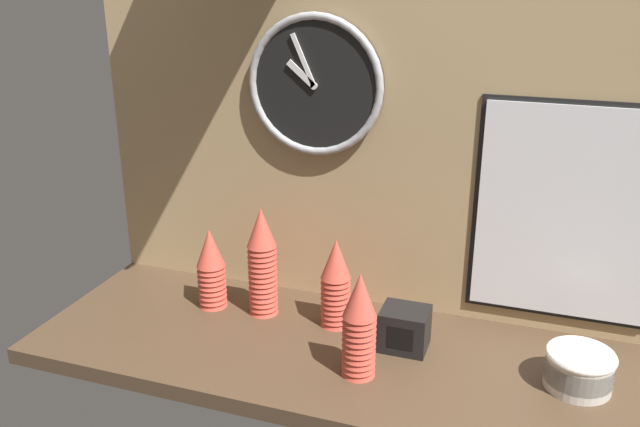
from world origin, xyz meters
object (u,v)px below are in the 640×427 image
Objects in this scene: wall_clock at (315,85)px; menu_board at (569,215)px; bowl_stack_far_right at (579,368)px; napkin_dispenser at (405,329)px; cup_stack_center_right at (359,325)px; cup_stack_center at (336,283)px; cup_stack_left at (211,268)px; cup_stack_center_left at (262,262)px.

menu_board is (0.64, 0.01, -0.27)m from wall_clock.
wall_clock is at bearing -179.21° from menu_board.
napkin_dispenser is (-0.40, 0.04, 0.00)m from bowl_stack_far_right.
cup_stack_center is at bearing 121.03° from cup_stack_center_right.
cup_stack_left is 1.48× the size of bowl_stack_far_right.
cup_stack_center_left is 0.80m from bowl_stack_far_right.
cup_stack_left is 0.94m from bowl_stack_far_right.
wall_clock is at bearing 123.62° from cup_stack_center_right.
bowl_stack_far_right is at bearing -4.50° from cup_stack_left.
cup_stack_center is 0.59m from menu_board.
menu_board is at bearing 10.07° from cup_stack_left.
menu_board is at bearing 15.18° from cup_stack_center.
cup_stack_left is 0.41× the size of menu_board.
menu_board is at bearing 0.79° from wall_clock.
napkin_dispenser is (-0.34, -0.20, -0.27)m from menu_board.
bowl_stack_far_right is at bearing -8.23° from cup_stack_center.
napkin_dispenser is at bearing 174.90° from bowl_stack_far_right.
cup_stack_center_right is 0.23m from cup_stack_center.
wall_clock is (-0.69, 0.22, 0.54)m from bowl_stack_far_right.
bowl_stack_far_right is 0.36m from menu_board.
cup_stack_center is 2.09× the size of napkin_dispenser.
cup_stack_center_left reaches higher than cup_stack_center.
menu_board is (-0.06, 0.23, 0.27)m from bowl_stack_far_right.
cup_stack_center is 1.57× the size of bowl_stack_far_right.
cup_stack_center_left reaches higher than bowl_stack_far_right.
cup_stack_left is 0.55m from napkin_dispenser.
bowl_stack_far_right is (0.79, -0.08, -0.10)m from cup_stack_center_left.
cup_stack_center_right is 0.61m from wall_clock.
cup_stack_left reaches higher than bowl_stack_far_right.
cup_stack_center_left is at bearing 173.00° from napkin_dispenser.
napkin_dispenser is (0.07, 0.15, -0.08)m from cup_stack_center_right.
bowl_stack_far_right is 0.91m from wall_clock.
cup_stack_center reaches higher than bowl_stack_far_right.
cup_stack_center_right is at bearing -56.38° from wall_clock.
bowl_stack_far_right is at bearing -17.74° from wall_clock.
cup_stack_left reaches higher than napkin_dispenser.
menu_board is at bearing 103.42° from bowl_stack_far_right.
cup_stack_left is at bearing 175.95° from napkin_dispenser.
cup_stack_center_left is 1.97× the size of bowl_stack_far_right.
cup_stack_left is 1.96× the size of napkin_dispenser.
wall_clock is 0.70m from menu_board.
menu_board is (0.54, 0.15, 0.20)m from cup_stack_center.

